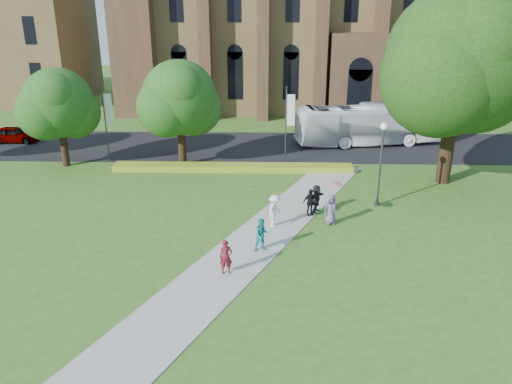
{
  "coord_description": "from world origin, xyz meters",
  "views": [
    {
      "loc": [
        0.71,
        -22.56,
        11.83
      ],
      "look_at": [
        -0.01,
        4.4,
        1.6
      ],
      "focal_mm": 35.0,
      "sensor_mm": 36.0,
      "label": 1
    }
  ],
  "objects_px": {
    "streetlamp": "(381,155)",
    "pedestrian_0": "(226,257)",
    "large_tree": "(459,60)",
    "tour_coach": "(368,124)",
    "car_0": "(14,134)"
  },
  "relations": [
    {
      "from": "streetlamp",
      "to": "tour_coach",
      "type": "relative_size",
      "value": 0.41
    },
    {
      "from": "pedestrian_0",
      "to": "streetlamp",
      "type": "bearing_deg",
      "value": 34.16
    },
    {
      "from": "large_tree",
      "to": "streetlamp",
      "type": "bearing_deg",
      "value": -140.71
    },
    {
      "from": "streetlamp",
      "to": "pedestrian_0",
      "type": "xyz_separation_m",
      "value": [
        -8.72,
        -8.69,
        -2.42
      ]
    },
    {
      "from": "large_tree",
      "to": "tour_coach",
      "type": "height_order",
      "value": "large_tree"
    },
    {
      "from": "streetlamp",
      "to": "car_0",
      "type": "bearing_deg",
      "value": 154.47
    },
    {
      "from": "tour_coach",
      "to": "car_0",
      "type": "relative_size",
      "value": 2.98
    },
    {
      "from": "car_0",
      "to": "tour_coach",
      "type": "bearing_deg",
      "value": -89.59
    },
    {
      "from": "tour_coach",
      "to": "pedestrian_0",
      "type": "height_order",
      "value": "tour_coach"
    },
    {
      "from": "large_tree",
      "to": "car_0",
      "type": "xyz_separation_m",
      "value": [
        -35.28,
        9.73,
        -7.61
      ]
    },
    {
      "from": "streetlamp",
      "to": "large_tree",
      "type": "relative_size",
      "value": 0.4
    },
    {
      "from": "streetlamp",
      "to": "pedestrian_0",
      "type": "distance_m",
      "value": 12.55
    },
    {
      "from": "large_tree",
      "to": "pedestrian_0",
      "type": "distance_m",
      "value": 20.79
    },
    {
      "from": "large_tree",
      "to": "pedestrian_0",
      "type": "bearing_deg",
      "value": -137.17
    },
    {
      "from": "streetlamp",
      "to": "pedestrian_0",
      "type": "height_order",
      "value": "streetlamp"
    }
  ]
}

